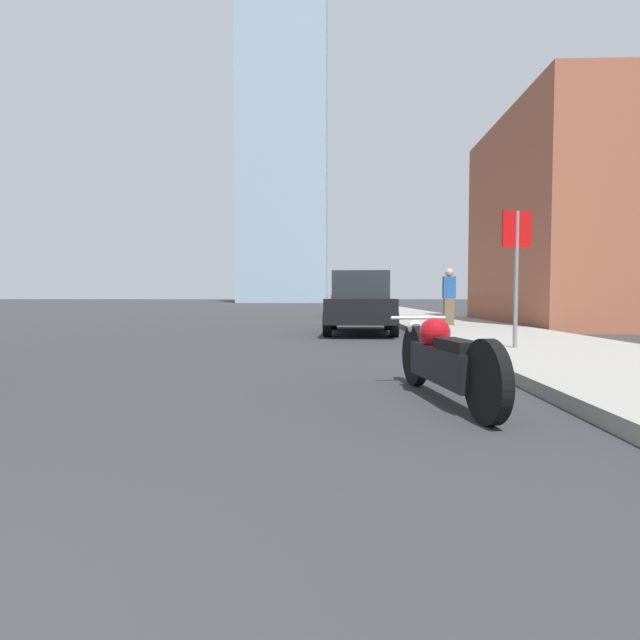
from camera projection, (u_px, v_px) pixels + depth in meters
name	position (u px, v px, depth m)	size (l,w,h in m)	color
sidewalk	(383.00, 308.00, 40.22)	(3.47, 240.00, 0.15)	gray
brick_storefront	(637.00, 221.00, 17.19)	(9.35, 8.35, 7.23)	#9E563D
distant_tower	(284.00, 51.00, 85.06)	(14.62, 14.62, 85.88)	#8CA5BC
motorcycle	(443.00, 359.00, 4.82)	(0.69, 2.43, 0.80)	black
parked_car_black	(361.00, 303.00, 13.81)	(2.02, 4.59, 1.68)	black
parked_car_red	(352.00, 299.00, 25.85)	(2.19, 4.57, 1.74)	red
stop_sign	(516.00, 255.00, 8.33)	(0.57, 0.26, 2.28)	slate
pedestrian	(449.00, 296.00, 14.99)	(0.36, 0.24, 1.70)	brown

